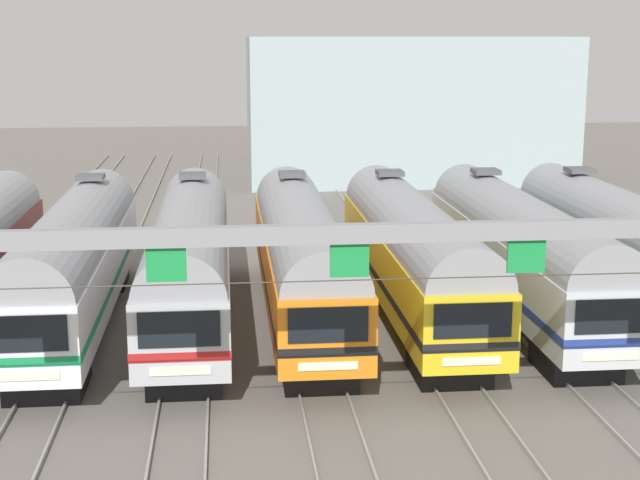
% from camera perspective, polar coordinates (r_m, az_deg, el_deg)
% --- Properties ---
extents(ground_plane, '(160.00, 160.00, 0.00)m').
position_cam_1_polar(ground_plane, '(36.30, -1.06, -4.95)').
color(ground_plane, slate).
extents(track_bed, '(26.45, 70.00, 0.15)m').
position_cam_1_polar(track_bed, '(52.73, -2.57, 0.55)').
color(track_bed, gray).
rests_on(track_bed, ground).
extents(commuter_train_white, '(2.88, 18.06, 5.05)m').
position_cam_1_polar(commuter_train_white, '(35.92, -14.42, -1.08)').
color(commuter_train_white, white).
rests_on(commuter_train_white, ground).
extents(commuter_train_stainless, '(2.88, 18.06, 5.05)m').
position_cam_1_polar(commuter_train_stainless, '(35.52, -7.78, -0.95)').
color(commuter_train_stainless, '#B2B5BA').
rests_on(commuter_train_stainless, ground).
extents(commuter_train_orange, '(2.88, 18.06, 5.05)m').
position_cam_1_polar(commuter_train_orange, '(35.60, -1.08, -0.81)').
color(commuter_train_orange, orange).
rests_on(commuter_train_orange, ground).
extents(commuter_train_yellow, '(2.88, 18.06, 5.05)m').
position_cam_1_polar(commuter_train_yellow, '(36.17, 5.50, -0.66)').
color(commuter_train_yellow, gold).
rests_on(commuter_train_yellow, ground).
extents(commuter_train_silver, '(2.88, 18.06, 5.05)m').
position_cam_1_polar(commuter_train_silver, '(37.19, 11.80, -0.50)').
color(commuter_train_silver, silver).
rests_on(commuter_train_silver, ground).
extents(commuter_train_green, '(2.88, 18.06, 5.05)m').
position_cam_1_polar(commuter_train_green, '(38.63, 17.69, -0.36)').
color(commuter_train_green, '#236B42').
rests_on(commuter_train_green, ground).
extents(catenary_gantry, '(30.18, 0.44, 6.97)m').
position_cam_1_polar(catenary_gantry, '(21.90, 1.77, -1.69)').
color(catenary_gantry, gray).
rests_on(catenary_gantry, ground).
extents(maintenance_building, '(23.47, 10.00, 10.52)m').
position_cam_1_polar(maintenance_building, '(71.65, 5.23, 7.78)').
color(maintenance_building, '#9EB2B7').
rests_on(maintenance_building, ground).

